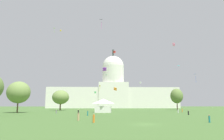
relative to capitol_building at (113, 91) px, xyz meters
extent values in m
plane|color=#42662D|center=(-2.23, -179.61, -17.47)|extent=(800.00, 800.00, 0.00)
cube|color=silver|center=(-34.04, 0.00, -6.82)|extent=(68.08, 22.05, 21.31)
cube|color=silver|center=(34.04, 0.00, -6.82)|extent=(68.08, 22.05, 21.31)
cube|color=silver|center=(0.00, 0.00, -4.25)|extent=(30.65, 24.26, 26.44)
cylinder|color=silver|center=(0.00, 0.00, 18.02)|extent=(23.18, 23.18, 18.11)
sphere|color=silver|center=(0.00, 0.00, 27.08)|extent=(23.32, 23.32, 23.32)
cylinder|color=#2D3833|center=(0.00, 0.00, 42.43)|extent=(1.80, 1.80, 7.38)
cube|color=white|center=(-10.20, -125.26, -16.02)|extent=(7.46, 5.68, 2.90)
pyramid|color=white|center=(-10.20, -125.26, -12.46)|extent=(7.84, 5.97, 2.11)
cylinder|color=brown|center=(-47.56, -125.59, -14.48)|extent=(0.58, 0.58, 5.99)
ellipsoid|color=olive|center=(-47.56, -125.59, -8.60)|extent=(14.40, 14.58, 9.59)
cylinder|color=brown|center=(-37.09, -87.47, -14.71)|extent=(0.85, 0.85, 5.53)
ellipsoid|color=olive|center=(-37.09, -87.47, -9.33)|extent=(13.86, 13.89, 8.71)
cylinder|color=brown|center=(39.12, -81.43, -14.28)|extent=(0.62, 0.62, 6.38)
ellipsoid|color=olive|center=(39.12, -81.43, -8.14)|extent=(10.85, 10.94, 9.85)
cylinder|color=orange|center=(-11.90, -176.08, -16.72)|extent=(0.47, 0.47, 1.50)
sphere|color=tan|center=(-11.90, -176.08, -15.86)|extent=(0.25, 0.25, 0.22)
cylinder|color=gray|center=(-29.39, -131.29, -16.84)|extent=(0.58, 0.58, 1.26)
sphere|color=tan|center=(-29.39, -131.29, -16.11)|extent=(0.26, 0.26, 0.20)
cylinder|color=silver|center=(21.65, -130.28, -16.73)|extent=(0.43, 0.43, 1.49)
sphere|color=brown|center=(21.65, -130.28, -15.88)|extent=(0.26, 0.26, 0.20)
cylinder|color=orange|center=(26.63, -122.04, -16.70)|extent=(0.41, 0.41, 1.55)
sphere|color=brown|center=(26.63, -122.04, -15.79)|extent=(0.33, 0.33, 0.26)
cylinder|color=#1E757A|center=(10.76, -176.91, -16.84)|extent=(0.46, 0.46, 1.25)
sphere|color=#A37556|center=(10.76, -176.91, -16.09)|extent=(0.34, 0.34, 0.25)
cylinder|color=#1E757A|center=(-15.04, -151.07, -16.73)|extent=(0.47, 0.47, 1.48)
sphere|color=brown|center=(-15.04, -151.07, -15.88)|extent=(0.29, 0.29, 0.21)
cylinder|color=tan|center=(-15.56, -170.66, -16.73)|extent=(0.64, 0.64, 1.49)
sphere|color=#A37556|center=(-15.56, -170.66, -15.87)|extent=(0.31, 0.31, 0.22)
cylinder|color=black|center=(-19.22, -141.08, -16.72)|extent=(0.58, 0.58, 1.50)
sphere|color=tan|center=(-19.22, -141.08, -15.84)|extent=(0.35, 0.35, 0.25)
cylinder|color=black|center=(19.10, -147.03, -16.82)|extent=(0.49, 0.49, 1.31)
sphere|color=brown|center=(19.10, -147.03, -16.06)|extent=(0.26, 0.26, 0.22)
cube|color=red|center=(-5.45, -130.88, 8.53)|extent=(1.13, 1.13, 0.39)
cube|color=red|center=(-5.45, -130.88, 9.07)|extent=(1.13, 1.13, 0.39)
cube|color=purple|center=(-9.77, -152.25, -2.93)|extent=(1.25, 1.32, 0.72)
cube|color=purple|center=(-9.77, -152.25, -2.35)|extent=(1.25, 1.32, 0.72)
pyramid|color=black|center=(-11.06, -137.33, 20.56)|extent=(1.47, 1.19, 0.39)
cylinder|color=#D1339E|center=(-11.14, -137.70, 18.21)|extent=(0.07, 0.40, 3.14)
pyramid|color=teal|center=(-8.76, -100.00, 3.03)|extent=(1.86, 1.69, 0.13)
cube|color=green|center=(-15.83, -78.39, -6.01)|extent=(1.04, 1.05, 0.49)
cube|color=green|center=(-15.83, -78.39, -5.34)|extent=(1.04, 1.05, 0.49)
cube|color=white|center=(15.20, -78.52, 0.79)|extent=(1.40, 1.40, 0.52)
cube|color=white|center=(15.20, -78.52, 1.36)|extent=(1.40, 1.40, 0.52)
cylinder|color=white|center=(15.13, -78.52, -0.91)|extent=(0.09, 0.20, 2.96)
pyramid|color=#8CD133|center=(-40.18, -98.16, 31.60)|extent=(1.55, 1.12, 0.23)
cylinder|color=#8CD133|center=(-40.33, -98.52, 29.91)|extent=(0.12, 0.15, 1.88)
cube|color=pink|center=(13.78, -151.19, 6.01)|extent=(1.03, 0.99, 0.54)
cube|color=pink|center=(13.78, -151.19, 6.55)|extent=(1.03, 0.99, 0.54)
pyramid|color=#33BCDB|center=(28.28, -116.19, 5.36)|extent=(1.42, 0.76, 0.25)
cube|color=yellow|center=(-11.80, -123.62, -5.40)|extent=(0.58, 1.03, 0.79)
cylinder|color=yellow|center=(-11.87, -123.62, -6.90)|extent=(0.31, 0.23, 2.29)
cube|color=gold|center=(-38.98, -87.35, 34.48)|extent=(1.15, 1.13, 0.61)
cube|color=gold|center=(-38.98, -87.35, 34.93)|extent=(1.15, 1.13, 0.61)
pyramid|color=blue|center=(29.77, -131.88, -1.25)|extent=(1.01, 0.77, 0.17)
cylinder|color=blue|center=(29.78, -131.50, -3.23)|extent=(0.14, 0.41, 2.99)
cube|color=orange|center=(-4.52, -120.63, -6.95)|extent=(1.63, 1.62, 0.86)
cube|color=orange|center=(-4.52, -120.63, -6.27)|extent=(1.63, 1.62, 0.86)
camera|label=1|loc=(-9.96, -216.80, -14.04)|focal=32.48mm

